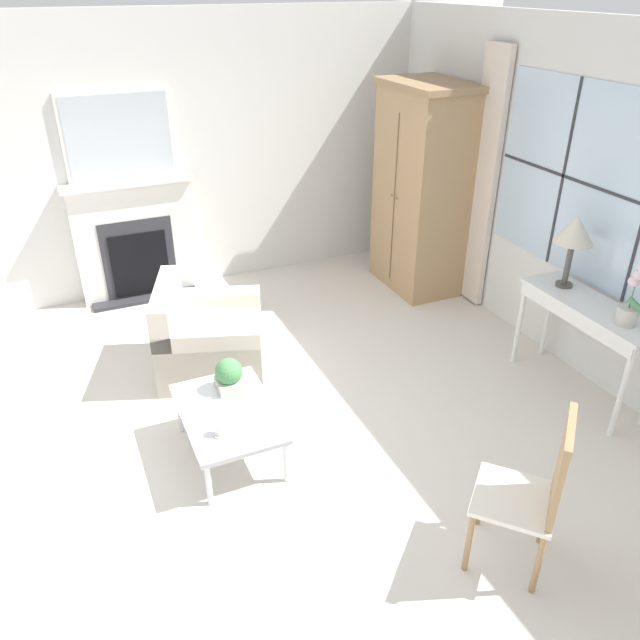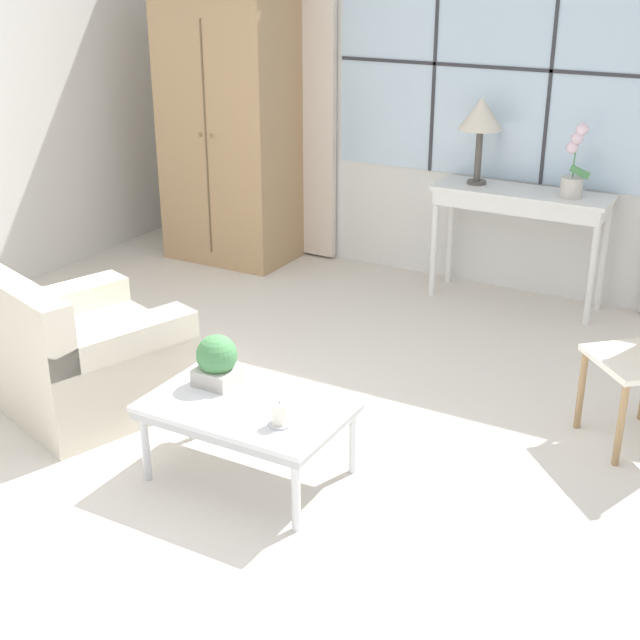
{
  "view_description": "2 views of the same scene",
  "coord_description": "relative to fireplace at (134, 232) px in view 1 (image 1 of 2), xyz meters",
  "views": [
    {
      "loc": [
        3.43,
        -0.91,
        3.04
      ],
      "look_at": [
        -0.13,
        0.66,
        0.89
      ],
      "focal_mm": 35.0,
      "sensor_mm": 36.0,
      "label": 1
    },
    {
      "loc": [
        2.06,
        -3.14,
        2.35
      ],
      "look_at": [
        0.09,
        0.4,
        0.65
      ],
      "focal_mm": 50.0,
      "sensor_mm": 36.0,
      "label": 2
    }
  ],
  "objects": [
    {
      "name": "armoire",
      "position": [
        0.95,
        2.85,
        0.36
      ],
      "size": [
        1.05,
        0.71,
        2.15
      ],
      "color": "tan",
      "rests_on": "ground_plane"
    },
    {
      "name": "fireplace",
      "position": [
        0.0,
        0.0,
        0.0
      ],
      "size": [
        0.34,
        1.28,
        2.11
      ],
      "color": "#2D2D33",
      "rests_on": "ground_plane"
    },
    {
      "name": "wall_left",
      "position": [
        -0.12,
        0.82,
        0.68
      ],
      "size": [
        0.06,
        7.2,
        2.8
      ],
      "primitive_type": "cube",
      "color": "silver",
      "rests_on": "ground_plane"
    },
    {
      "name": "coffee_table",
      "position": [
        2.89,
        0.13,
        -0.36
      ],
      "size": [
        0.92,
        0.63,
        0.4
      ],
      "color": "silver",
      "rests_on": "ground_plane"
    },
    {
      "name": "potted_plant_small",
      "position": [
        2.66,
        0.21,
        -0.2
      ],
      "size": [
        0.2,
        0.2,
        0.25
      ],
      "color": "#BCB7AD",
      "rests_on": "coffee_table"
    },
    {
      "name": "ground_plane",
      "position": [
        2.91,
        0.22,
        -0.72
      ],
      "size": [
        14.0,
        14.0,
        0.0
      ],
      "primitive_type": "plane",
      "color": "silver"
    },
    {
      "name": "wall_back_windowed",
      "position": [
        2.91,
        3.24,
        0.68
      ],
      "size": [
        7.2,
        0.14,
        2.8
      ],
      "color": "silver",
      "rests_on": "ground_plane"
    },
    {
      "name": "table_lamp",
      "position": [
        2.94,
        2.98,
        0.57
      ],
      "size": [
        0.31,
        0.31,
        0.6
      ],
      "color": "#4C4742",
      "rests_on": "console_table"
    },
    {
      "name": "pillar_candle",
      "position": [
        3.13,
        0.01,
        -0.27
      ],
      "size": [
        0.11,
        0.11,
        0.12
      ],
      "color": "silver",
      "rests_on": "coffee_table"
    },
    {
      "name": "console_table",
      "position": [
        3.28,
        2.96,
        -0.0
      ],
      "size": [
        1.2,
        0.4,
        0.82
      ],
      "color": "white",
      "rests_on": "ground_plane"
    },
    {
      "name": "potted_orchid",
      "position": [
        3.61,
        2.94,
        0.28
      ],
      "size": [
        0.19,
        0.15,
        0.49
      ],
      "color": "#BCB7AD",
      "rests_on": "console_table"
    },
    {
      "name": "side_chair_wooden",
      "position": [
        4.49,
        1.42,
        -0.14
      ],
      "size": [
        0.62,
        0.62,
        1.04
      ],
      "color": "white",
      "rests_on": "ground_plane"
    },
    {
      "name": "armchair_upholstered",
      "position": [
        1.7,
        0.29,
        -0.45
      ],
      "size": [
        1.13,
        1.1,
        0.8
      ],
      "color": "beige",
      "rests_on": "ground_plane"
    }
  ]
}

